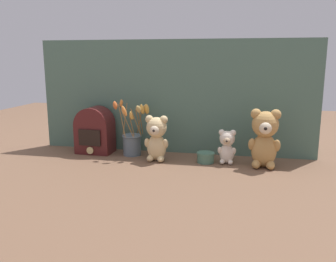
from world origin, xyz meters
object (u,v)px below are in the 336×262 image
flower_vase (132,139)px  decorative_tin_tall (206,157)px  teddy_bear_small (227,146)px  teddy_bear_large (265,137)px  teddy_bear_medium (156,137)px  vintage_radio (95,131)px

flower_vase → decorative_tin_tall: size_ratio=3.39×
teddy_bear_small → decorative_tin_tall: size_ratio=1.93×
flower_vase → teddy_bear_small: bearing=-5.7°
teddy_bear_small → flower_vase: (-0.50, 0.05, 0.00)m
teddy_bear_large → teddy_bear_small: size_ratio=1.64×
teddy_bear_medium → flower_vase: 0.17m
decorative_tin_tall → teddy_bear_small: bearing=4.7°
teddy_bear_small → vintage_radio: (-0.72, 0.06, 0.03)m
teddy_bear_small → vintage_radio: 0.72m
teddy_bear_large → decorative_tin_tall: size_ratio=3.17×
teddy_bear_small → decorative_tin_tall: (-0.10, -0.01, -0.06)m
teddy_bear_large → vintage_radio: 0.90m
teddy_bear_large → decorative_tin_tall: bearing=176.8°
flower_vase → vintage_radio: flower_vase is taller
teddy_bear_medium → decorative_tin_tall: size_ratio=2.63×
teddy_bear_large → teddy_bear_medium: (-0.53, 0.00, -0.02)m
teddy_bear_medium → decorative_tin_tall: bearing=3.3°
flower_vase → vintage_radio: bearing=177.2°
teddy_bear_large → decorative_tin_tall: 0.30m
decorative_tin_tall → vintage_radio: bearing=173.6°
flower_vase → decorative_tin_tall: (0.40, -0.06, -0.06)m
vintage_radio → teddy_bear_medium: bearing=-12.8°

